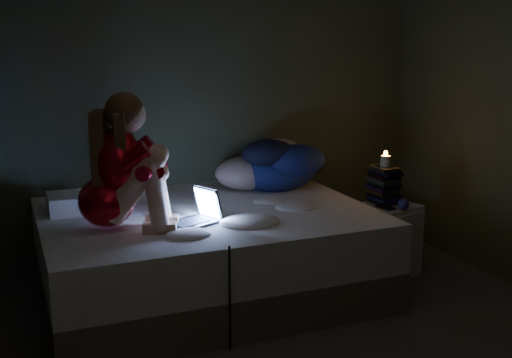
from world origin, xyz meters
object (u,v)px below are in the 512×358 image
woman (105,162)px  phone (382,207)px  bed (207,252)px  nightstand (386,240)px  laptop (192,207)px  candle (385,160)px

woman → phone: bearing=18.7°
bed → nightstand: bed is taller
woman → nightstand: size_ratio=1.56×
laptop → candle: size_ratio=4.02×
bed → candle: size_ratio=26.90×
woman → phone: woman is taller
nightstand → candle: size_ratio=6.66×
phone → laptop: bearing=-176.0°
laptop → candle: candle is taller
bed → laptop: (-0.19, -0.28, 0.41)m
woman → candle: woman is taller
nightstand → candle: bearing=73.2°
candle → phone: candle is taller
woman → candle: size_ratio=10.39×
bed → phone: size_ratio=15.37×
laptop → nightstand: 1.59m
bed → laptop: 0.53m
bed → nightstand: bearing=-7.2°
nightstand → candle: 0.59m
laptop → candle: 1.54m
nightstand → phone: bearing=-163.2°
laptop → candle: bearing=-17.5°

